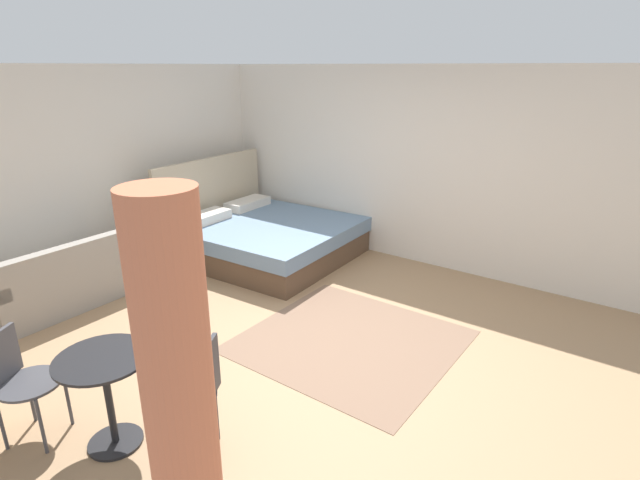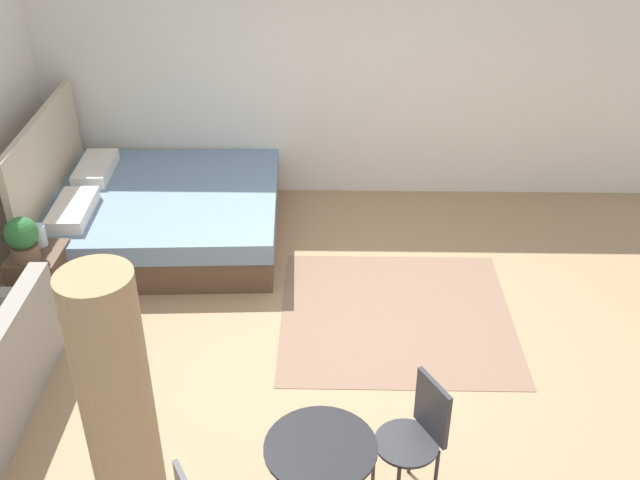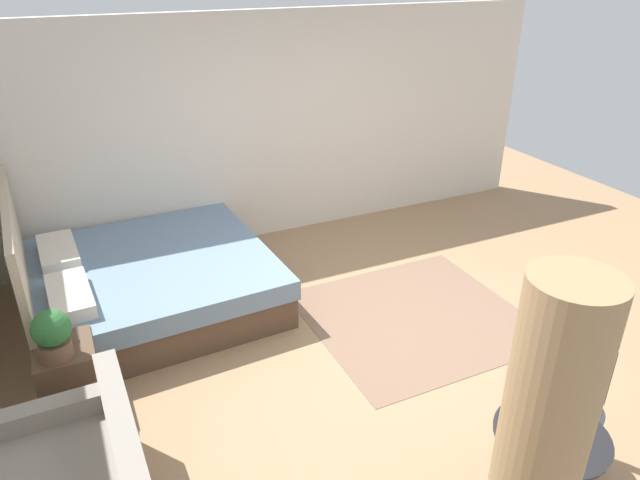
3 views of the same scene
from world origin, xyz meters
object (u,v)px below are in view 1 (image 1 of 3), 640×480
Objects in this scene: couch at (63,283)px; nightstand at (163,250)px; vase at (167,222)px; bed at (264,236)px; cafe_chair_near_couch at (17,375)px; potted_plant at (150,218)px; balcony_table at (106,385)px; cafe_chair_near_window at (198,388)px.

couch is 3.05× the size of nightstand.
couch is at bearing -179.69° from vase.
bed reaches higher than couch.
cafe_chair_near_couch reaches higher than vase.
potted_plant is 0.46× the size of cafe_chair_near_couch.
bed is 6.01× the size of potted_plant.
bed is 2.55m from couch.
couch is at bearing -179.94° from nightstand.
couch is at bearing 68.84° from balcony_table.
vase is (0.22, -0.03, -0.11)m from potted_plant.
potted_plant is at bearing 36.95° from cafe_chair_near_couch.
couch is (-2.44, 0.74, -0.02)m from bed.
couch is at bearing 163.16° from bed.
balcony_table is 0.85× the size of cafe_chair_near_couch.
potted_plant is 3.49m from cafe_chair_near_window.
cafe_chair_near_couch is at bearing -124.32° from couch.
potted_plant is 0.25m from vase.
bed is at bearing -32.19° from potted_plant.
balcony_table is 0.82× the size of cafe_chair_near_window.
potted_plant is (1.21, 0.03, 0.44)m from couch.
potted_plant reaches higher than nightstand.
vase is (-1.01, 0.75, 0.32)m from bed.
potted_plant is 3.07m from cafe_chair_near_couch.
bed is 1.42× the size of couch.
vase is at bearing 143.50° from bed.
nightstand is at bearing 56.82° from cafe_chair_near_window.
nightstand is at bearing 0.06° from couch.
nightstand is 3.27m from balcony_table.
couch is at bearing 55.68° from cafe_chair_near_couch.
nightstand is 0.61× the size of cafe_chair_near_window.
cafe_chair_near_window reaches higher than vase.
bed reaches higher than potted_plant.
vase is at bearing 34.22° from cafe_chair_near_couch.
bed is 3.74m from balcony_table.
bed is at bearing 25.91° from balcony_table.
bed is 1.30m from vase.
bed is at bearing 16.17° from cafe_chair_near_couch.
cafe_chair_near_window is (-3.05, -2.20, 0.23)m from bed.
balcony_table is at bearing -131.53° from potted_plant.
cafe_chair_near_window is (0.31, -0.57, 0.03)m from balcony_table.
cafe_chair_near_couch is at bearing -143.05° from potted_plant.
cafe_chair_near_couch is (-2.55, -1.81, 0.24)m from nightstand.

